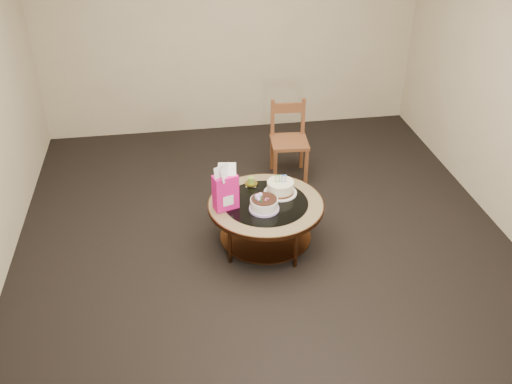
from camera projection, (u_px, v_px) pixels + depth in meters
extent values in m
plane|color=black|center=(265.00, 244.00, 5.21)|extent=(5.00, 5.00, 0.00)
cube|color=#BEB190|center=(230.00, 25.00, 6.61)|extent=(4.50, 0.02, 2.60)
cube|color=#BEB190|center=(368.00, 355.00, 2.43)|extent=(4.50, 0.02, 2.60)
cylinder|color=#542D18|center=(298.00, 210.00, 5.31)|extent=(0.04, 0.04, 0.42)
cylinder|color=#542D18|center=(238.00, 206.00, 5.36)|extent=(0.04, 0.04, 0.42)
cylinder|color=#542D18|center=(230.00, 243.00, 4.89)|extent=(0.04, 0.04, 0.42)
cylinder|color=#542D18|center=(296.00, 247.00, 4.84)|extent=(0.04, 0.04, 0.42)
cylinder|color=#542D18|center=(265.00, 235.00, 5.16)|extent=(0.82, 0.82, 0.02)
cylinder|color=#542D18|center=(266.00, 205.00, 4.98)|extent=(1.02, 1.02, 0.04)
cylinder|color=#947D52|center=(266.00, 204.00, 4.98)|extent=(1.00, 1.00, 0.01)
cylinder|color=black|center=(266.00, 203.00, 4.97)|extent=(0.74, 0.74, 0.01)
cylinder|color=#B99EDF|center=(264.00, 209.00, 4.87)|extent=(0.26, 0.26, 0.02)
cylinder|color=white|center=(264.00, 204.00, 4.85)|extent=(0.24, 0.24, 0.10)
cylinder|color=black|center=(264.00, 199.00, 4.82)|extent=(0.22, 0.22, 0.01)
sphere|color=#B99EDF|center=(257.00, 196.00, 4.82)|extent=(0.05, 0.05, 0.05)
sphere|color=#B99EDF|center=(260.00, 195.00, 4.84)|extent=(0.04, 0.04, 0.04)
sphere|color=#B99EDF|center=(259.00, 199.00, 4.79)|extent=(0.04, 0.04, 0.04)
cone|color=#1E702E|center=(261.00, 198.00, 4.82)|extent=(0.03, 0.03, 0.02)
cone|color=#1E702E|center=(255.00, 199.00, 4.80)|extent=(0.03, 0.03, 0.02)
cone|color=#1E702E|center=(261.00, 195.00, 4.86)|extent=(0.03, 0.02, 0.02)
cone|color=#1E702E|center=(262.00, 201.00, 4.78)|extent=(0.03, 0.03, 0.02)
cylinder|color=white|center=(280.00, 193.00, 5.09)|extent=(0.30, 0.30, 0.01)
cylinder|color=#4B2615|center=(280.00, 191.00, 5.08)|extent=(0.24, 0.24, 0.02)
cylinder|color=beige|center=(280.00, 186.00, 5.05)|extent=(0.24, 0.24, 0.09)
cube|color=#47A751|center=(277.00, 179.00, 5.01)|extent=(0.05, 0.01, 0.07)
cube|color=white|center=(277.00, 179.00, 5.01)|extent=(0.03, 0.01, 0.05)
cube|color=#3D75D0|center=(284.00, 178.00, 5.01)|extent=(0.05, 0.01, 0.07)
cube|color=white|center=(284.00, 178.00, 5.01)|extent=(0.03, 0.01, 0.05)
cube|color=#EC1689|center=(226.00, 192.00, 4.82)|extent=(0.23, 0.17, 0.32)
cube|color=white|center=(226.00, 197.00, 4.85)|extent=(0.12, 0.14, 0.09)
cube|color=tan|center=(251.00, 184.00, 5.21)|extent=(0.12, 0.12, 0.01)
cylinder|color=gold|center=(251.00, 184.00, 5.21)|extent=(0.12, 0.12, 0.01)
cylinder|color=olive|center=(251.00, 180.00, 5.19)|extent=(0.06, 0.06, 0.06)
cylinder|color=black|center=(251.00, 177.00, 5.17)|extent=(0.00, 0.00, 0.01)
cube|color=brown|center=(289.00, 142.00, 6.04)|extent=(0.41, 0.41, 0.04)
cube|color=brown|center=(275.00, 167.00, 6.00)|extent=(0.04, 0.04, 0.41)
cube|color=brown|center=(306.00, 166.00, 6.02)|extent=(0.04, 0.04, 0.41)
cube|color=brown|center=(272.00, 152.00, 6.28)|extent=(0.04, 0.04, 0.41)
cube|color=brown|center=(301.00, 151.00, 6.30)|extent=(0.04, 0.04, 0.41)
cube|color=brown|center=(273.00, 118.00, 6.06)|extent=(0.04, 0.04, 0.42)
cube|color=brown|center=(303.00, 117.00, 6.08)|extent=(0.04, 0.04, 0.42)
cube|color=brown|center=(288.00, 108.00, 6.01)|extent=(0.33, 0.05, 0.11)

